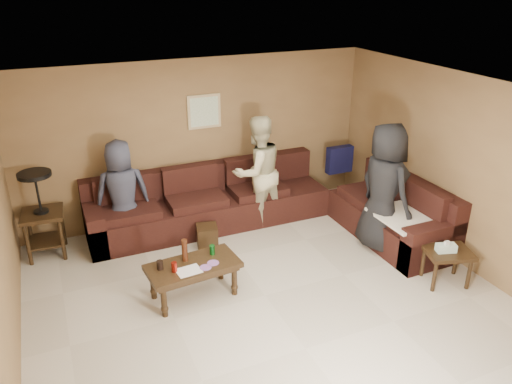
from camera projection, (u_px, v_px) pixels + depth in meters
The scene contains 10 objects.
room at pixel (266, 169), 5.44m from camera, with size 5.60×5.50×2.50m.
sectional_sofa at pixel (273, 210), 7.55m from camera, with size 4.65×2.90×0.97m.
coffee_table at pixel (193, 269), 5.95m from camera, with size 1.14×0.64×0.74m.
end_table_left at pixel (42, 213), 6.75m from camera, with size 0.58×0.58×1.23m.
side_table_right at pixel (447, 255), 6.22m from camera, with size 0.67×0.60×0.60m.
waste_bin at pixel (207, 237), 7.11m from camera, with size 0.29×0.29×0.34m, color black.
wall_art at pixel (204, 112), 7.54m from camera, with size 0.52×0.04×0.52m.
person_left at pixel (123, 193), 7.03m from camera, with size 0.76×0.49×1.55m, color #2F3241.
person_middle at pixel (258, 172), 7.54m from camera, with size 0.84×0.66×1.73m, color beige.
person_right at pixel (384, 188), 6.84m from camera, with size 0.90×0.58×1.84m, color black.
Camera 1 is at (-2.12, -4.61, 3.63)m, focal length 35.00 mm.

